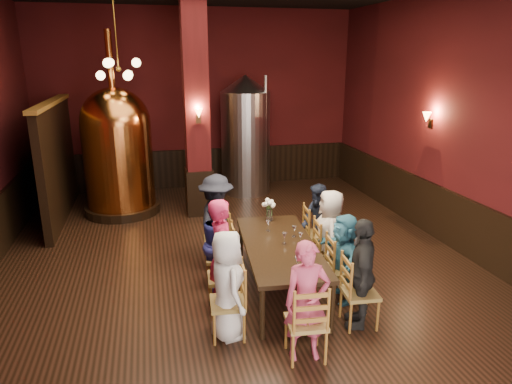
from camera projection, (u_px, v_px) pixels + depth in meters
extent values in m
plane|color=black|center=(238.00, 265.00, 7.62)|extent=(10.00, 10.00, 0.00)
cube|color=#4B1012|center=(199.00, 101.00, 11.63)|extent=(8.00, 0.02, 4.50)
cube|color=#4B1012|center=(425.00, 285.00, 2.31)|extent=(8.00, 0.02, 4.50)
cube|color=#4B1012|center=(464.00, 123.00, 7.86)|extent=(0.02, 10.00, 4.50)
cube|color=black|center=(449.00, 218.00, 8.36)|extent=(0.08, 9.90, 1.00)
cube|color=black|center=(201.00, 168.00, 12.09)|extent=(7.90, 0.08, 1.00)
cube|color=#4B1012|center=(196.00, 111.00, 9.51)|extent=(0.58, 0.58, 4.50)
cube|color=black|center=(58.00, 163.00, 9.54)|extent=(0.22, 3.50, 2.40)
cube|color=black|center=(280.00, 246.00, 6.58)|extent=(1.21, 2.48, 0.06)
cylinder|color=black|center=(262.00, 314.00, 5.55)|extent=(0.07, 0.07, 0.69)
cylinder|color=black|center=(332.00, 308.00, 5.67)|extent=(0.07, 0.07, 0.69)
cylinder|color=black|center=(241.00, 241.00, 7.71)|extent=(0.07, 0.07, 0.69)
cylinder|color=black|center=(292.00, 238.00, 7.83)|extent=(0.07, 0.07, 0.69)
imported|color=silver|center=(227.00, 285.00, 5.52)|extent=(0.54, 0.74, 1.39)
imported|color=#BD204E|center=(223.00, 255.00, 6.13)|extent=(0.44, 0.61, 1.58)
imported|color=navy|center=(220.00, 243.00, 6.79)|extent=(0.41, 0.70, 1.36)
imported|color=black|center=(217.00, 221.00, 7.39)|extent=(0.93, 1.15, 1.56)
imported|color=black|center=(361.00, 273.00, 5.75)|extent=(0.67, 0.93, 1.46)
imported|color=teal|center=(344.00, 257.00, 6.41)|extent=(0.41, 1.20, 1.28)
imported|color=beige|center=(330.00, 235.00, 7.02)|extent=(0.60, 0.78, 1.43)
imported|color=#171E2F|center=(318.00, 223.00, 7.67)|extent=(0.44, 0.69, 1.32)
imported|color=#AE3A5A|center=(307.00, 302.00, 5.12)|extent=(0.55, 0.40, 1.43)
cylinder|color=black|center=(123.00, 208.00, 10.19)|extent=(1.64, 1.64, 0.18)
cylinder|color=#BE682C|center=(119.00, 164.00, 9.90)|extent=(1.47, 1.47, 1.82)
sphere|color=#BE682C|center=(115.00, 122.00, 9.64)|extent=(1.46, 1.46, 1.46)
cylinder|color=#BE682C|center=(110.00, 60.00, 9.27)|extent=(0.15, 0.15, 1.18)
cylinder|color=#B2B2B7|center=(246.00, 143.00, 11.35)|extent=(1.50, 1.50, 2.51)
cone|color=#B2B2B7|center=(245.00, 83.00, 10.93)|extent=(1.21, 1.21, 0.40)
cylinder|color=#B2B2B7|center=(265.00, 135.00, 11.00)|extent=(0.08, 0.08, 2.82)
cylinder|color=white|center=(269.00, 215.00, 7.50)|extent=(0.11, 0.11, 0.20)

